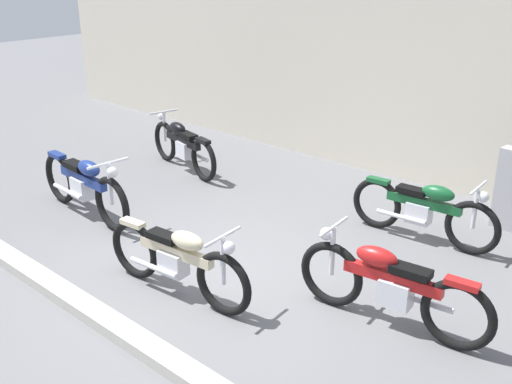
{
  "coord_description": "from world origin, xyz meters",
  "views": [
    {
      "loc": [
        4.38,
        -4.12,
        3.43
      ],
      "look_at": [
        -0.49,
        1.27,
        0.55
      ],
      "focal_mm": 42.69,
      "sensor_mm": 36.0,
      "label": 1
    }
  ],
  "objects_px": {
    "motorcycle_cream": "(177,259)",
    "motorcycle_blue": "(84,185)",
    "motorcycle_red": "(390,285)",
    "motorcycle_black": "(183,145)",
    "motorcycle_green": "(424,210)"
  },
  "relations": [
    {
      "from": "motorcycle_blue",
      "to": "motorcycle_cream",
      "type": "bearing_deg",
      "value": -8.69
    },
    {
      "from": "motorcycle_red",
      "to": "motorcycle_green",
      "type": "bearing_deg",
      "value": -77.92
    },
    {
      "from": "motorcycle_cream",
      "to": "motorcycle_blue",
      "type": "height_order",
      "value": "motorcycle_blue"
    },
    {
      "from": "motorcycle_red",
      "to": "motorcycle_black",
      "type": "bearing_deg",
      "value": -25.69
    },
    {
      "from": "motorcycle_green",
      "to": "motorcycle_blue",
      "type": "distance_m",
      "value": 4.52
    },
    {
      "from": "motorcycle_green",
      "to": "motorcycle_red",
      "type": "height_order",
      "value": "motorcycle_red"
    },
    {
      "from": "motorcycle_black",
      "to": "motorcycle_cream",
      "type": "height_order",
      "value": "motorcycle_black"
    },
    {
      "from": "motorcycle_cream",
      "to": "motorcycle_blue",
      "type": "distance_m",
      "value": 2.59
    },
    {
      "from": "motorcycle_cream",
      "to": "motorcycle_green",
      "type": "bearing_deg",
      "value": 60.7
    },
    {
      "from": "motorcycle_red",
      "to": "motorcycle_black",
      "type": "height_order",
      "value": "motorcycle_red"
    },
    {
      "from": "motorcycle_cream",
      "to": "motorcycle_black",
      "type": "bearing_deg",
      "value": 131.96
    },
    {
      "from": "motorcycle_green",
      "to": "motorcycle_black",
      "type": "bearing_deg",
      "value": 178.59
    },
    {
      "from": "motorcycle_green",
      "to": "motorcycle_black",
      "type": "distance_m",
      "value": 4.27
    },
    {
      "from": "motorcycle_red",
      "to": "motorcycle_blue",
      "type": "relative_size",
      "value": 0.94
    },
    {
      "from": "motorcycle_black",
      "to": "motorcycle_blue",
      "type": "height_order",
      "value": "motorcycle_blue"
    }
  ]
}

